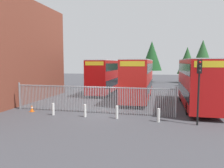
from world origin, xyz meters
The scene contains 14 objects.
ground_plane centered at (0.00, 8.00, 0.00)m, with size 100.00×100.00×0.00m, color #3D3D42.
palisade_fence centered at (-0.82, 0.00, 1.18)m, with size 13.43×0.14×2.35m.
double_decker_bus_near_gate centered at (7.93, 4.40, 2.42)m, with size 2.54×10.81×4.42m.
double_decker_bus_behind_fence_left centered at (-2.58, 11.84, 2.42)m, with size 2.54×10.81×4.42m.
double_decker_bus_behind_fence_right centered at (2.26, 7.26, 2.42)m, with size 2.54×10.81×4.42m.
bollard_near_left centered at (-3.48, -1.42, 0.47)m, with size 0.20×0.20×0.95m, color silver.
bollard_center_front centered at (-0.85, -1.40, 0.47)m, with size 0.20×0.20×0.95m, color silver.
bollard_near_right centered at (1.60, -1.36, 0.47)m, with size 0.20×0.20×0.95m, color silver.
bollard_far_right centered at (4.59, -1.59, 0.47)m, with size 0.20×0.20×0.95m, color silver.
traffic_cone_by_gate centered at (-5.79, -0.76, 0.29)m, with size 0.34×0.34×0.59m.
traffic_light_kerbside centered at (7.10, -1.79, 2.99)m, with size 0.28×0.33×4.30m.
tree_tall_back centered at (2.63, 29.01, 5.45)m, with size 4.20×4.20×8.46m.
tree_short_side centered at (11.32, 22.31, 4.83)m, with size 4.21×4.21×7.85m.
tree_mid_row centered at (9.61, 29.11, 4.48)m, with size 3.75×3.75×7.17m.
Camera 1 is at (4.75, -16.62, 4.12)m, focal length 34.77 mm.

